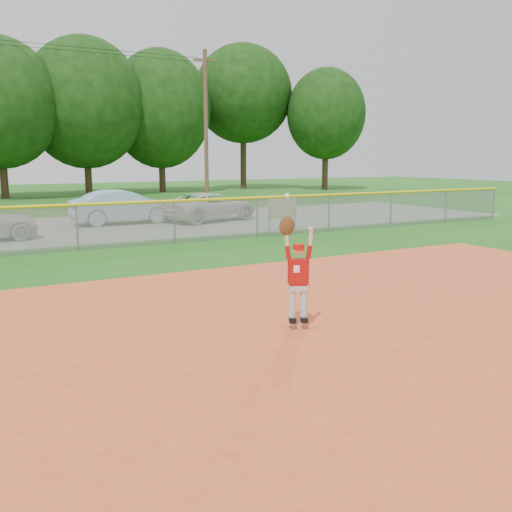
{
  "coord_description": "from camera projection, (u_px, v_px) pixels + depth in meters",
  "views": [
    {
      "loc": [
        -3.84,
        -8.74,
        3.0
      ],
      "look_at": [
        1.49,
        0.83,
        1.1
      ],
      "focal_mm": 40.0,
      "sensor_mm": 36.0,
      "label": 1
    }
  ],
  "objects": [
    {
      "name": "ground",
      "position": [
        204.0,
        333.0,
        9.88
      ],
      "size": [
        120.0,
        120.0,
        0.0
      ],
      "primitive_type": "plane",
      "color": "#1D5914",
      "rests_on": "ground"
    },
    {
      "name": "parking_strip",
      "position": [
        47.0,
        230.0,
        23.65
      ],
      "size": [
        44.0,
        10.0,
        0.03
      ],
      "primitive_type": "cube",
      "color": "gray",
      "rests_on": "ground"
    },
    {
      "name": "power_lines",
      "position": [
        41.0,
        123.0,
        28.49
      ],
      "size": [
        19.4,
        0.24,
        9.0
      ],
      "color": "#4C3823",
      "rests_on": "ground"
    },
    {
      "name": "tree_line",
      "position": [
        3.0,
        94.0,
        41.67
      ],
      "size": [
        62.37,
        13.0,
        14.43
      ],
      "color": "#422D1C",
      "rests_on": "ground"
    },
    {
      "name": "clay_infield",
      "position": [
        300.0,
        393.0,
        7.3
      ],
      "size": [
        24.0,
        16.0,
        0.04
      ],
      "primitive_type": "cube",
      "color": "#CB4A24",
      "rests_on": "ground"
    },
    {
      "name": "outfield_fence",
      "position": [
        77.0,
        224.0,
        18.34
      ],
      "size": [
        40.06,
        0.1,
        1.55
      ],
      "color": "gray",
      "rests_on": "ground"
    },
    {
      "name": "car_white_b",
      "position": [
        210.0,
        207.0,
        26.98
      ],
      "size": [
        5.21,
        3.46,
        1.33
      ],
      "primitive_type": "imported",
      "rotation": [
        0.0,
        0.0,
        1.86
      ],
      "color": "silver",
      "rests_on": "parking_strip"
    },
    {
      "name": "car_blue",
      "position": [
        124.0,
        207.0,
        25.74
      ],
      "size": [
        4.64,
        1.66,
        1.53
      ],
      "primitive_type": "imported",
      "rotation": [
        0.0,
        0.0,
        1.58
      ],
      "color": "#82ADC2",
      "rests_on": "parking_strip"
    },
    {
      "name": "ballplayer",
      "position": [
        297.0,
        270.0,
        9.83
      ],
      "size": [
        0.6,
        0.4,
        2.24
      ],
      "color": "silver",
      "rests_on": "ground"
    },
    {
      "name": "sponsor_sign",
      "position": [
        282.0,
        209.0,
        23.6
      ],
      "size": [
        1.52,
        0.26,
        1.36
      ],
      "color": "gray",
      "rests_on": "ground"
    }
  ]
}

